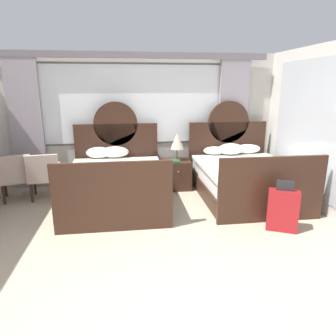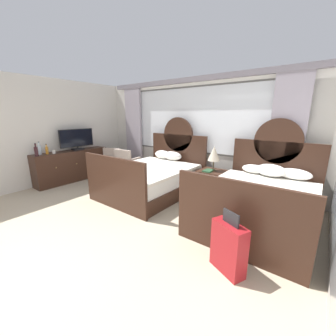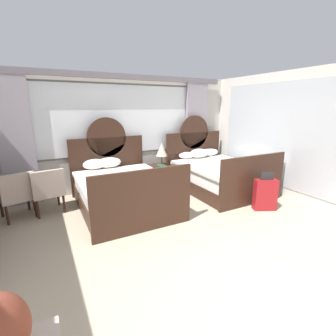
{
  "view_description": "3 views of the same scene",
  "coord_description": "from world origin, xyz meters",
  "px_view_note": "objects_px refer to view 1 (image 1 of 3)",
  "views": [
    {
      "loc": [
        -0.15,
        -2.07,
        2.04
      ],
      "look_at": [
        0.48,
        2.56,
        0.76
      ],
      "focal_mm": 32.32,
      "sensor_mm": 36.0,
      "label": 1
    },
    {
      "loc": [
        2.75,
        -0.4,
        1.8
      ],
      "look_at": [
        0.25,
        2.9,
        0.74
      ],
      "focal_mm": 22.3,
      "sensor_mm": 36.0,
      "label": 2
    },
    {
      "loc": [
        -1.71,
        -1.33,
        1.97
      ],
      "look_at": [
        0.61,
        3.04,
        0.71
      ],
      "focal_mm": 25.94,
      "sensor_mm": 36.0,
      "label": 3
    }
  ],
  "objects_px": {
    "suitcase_on_floor": "(283,210)",
    "armchair_by_window_left": "(44,173)",
    "bed_near_mirror": "(243,177)",
    "book_on_nightstand": "(175,161)",
    "nightstand_between_beds": "(176,174)",
    "table_lamp_on_nightstand": "(177,141)",
    "bed_near_window": "(116,183)",
    "armchair_by_window_centre": "(16,174)"
  },
  "relations": [
    {
      "from": "armchair_by_window_centre",
      "to": "suitcase_on_floor",
      "type": "relative_size",
      "value": 1.14
    },
    {
      "from": "armchair_by_window_centre",
      "to": "bed_near_mirror",
      "type": "bearing_deg",
      "value": -5.03
    },
    {
      "from": "bed_near_window",
      "to": "suitcase_on_floor",
      "type": "distance_m",
      "value": 2.8
    },
    {
      "from": "armchair_by_window_centre",
      "to": "nightstand_between_beds",
      "type": "bearing_deg",
      "value": 5.45
    },
    {
      "from": "nightstand_between_beds",
      "to": "table_lamp_on_nightstand",
      "type": "height_order",
      "value": "table_lamp_on_nightstand"
    },
    {
      "from": "bed_near_window",
      "to": "book_on_nightstand",
      "type": "distance_m",
      "value": 1.3
    },
    {
      "from": "suitcase_on_floor",
      "to": "book_on_nightstand",
      "type": "bearing_deg",
      "value": 122.54
    },
    {
      "from": "nightstand_between_beds",
      "to": "book_on_nightstand",
      "type": "bearing_deg",
      "value": -108.55
    },
    {
      "from": "bed_near_mirror",
      "to": "bed_near_window",
      "type": "bearing_deg",
      "value": -179.78
    },
    {
      "from": "bed_near_window",
      "to": "table_lamp_on_nightstand",
      "type": "xyz_separation_m",
      "value": [
        1.21,
        0.66,
        0.6
      ]
    },
    {
      "from": "book_on_nightstand",
      "to": "armchair_by_window_left",
      "type": "relative_size",
      "value": 0.3
    },
    {
      "from": "armchair_by_window_left",
      "to": "bed_near_mirror",
      "type": "bearing_deg",
      "value": -5.67
    },
    {
      "from": "bed_near_mirror",
      "to": "armchair_by_window_left",
      "type": "bearing_deg",
      "value": 174.33
    },
    {
      "from": "book_on_nightstand",
      "to": "suitcase_on_floor",
      "type": "relative_size",
      "value": 0.34
    },
    {
      "from": "nightstand_between_beds",
      "to": "armchair_by_window_left",
      "type": "height_order",
      "value": "armchair_by_window_left"
    },
    {
      "from": "book_on_nightstand",
      "to": "suitcase_on_floor",
      "type": "distance_m",
      "value": 2.36
    },
    {
      "from": "table_lamp_on_nightstand",
      "to": "bed_near_window",
      "type": "bearing_deg",
      "value": -151.27
    },
    {
      "from": "armchair_by_window_centre",
      "to": "suitcase_on_floor",
      "type": "distance_m",
      "value": 4.58
    },
    {
      "from": "bed_near_window",
      "to": "book_on_nightstand",
      "type": "xyz_separation_m",
      "value": [
        1.15,
        0.55,
        0.23
      ]
    },
    {
      "from": "bed_near_window",
      "to": "armchair_by_window_centre",
      "type": "bearing_deg",
      "value": 168.18
    },
    {
      "from": "bed_near_mirror",
      "to": "armchair_by_window_centre",
      "type": "relative_size",
      "value": 2.55
    },
    {
      "from": "table_lamp_on_nightstand",
      "to": "armchair_by_window_left",
      "type": "xyz_separation_m",
      "value": [
        -2.52,
        -0.29,
        -0.48
      ]
    },
    {
      "from": "suitcase_on_floor",
      "to": "armchair_by_window_left",
      "type": "bearing_deg",
      "value": 154.21
    },
    {
      "from": "suitcase_on_floor",
      "to": "bed_near_mirror",
      "type": "bearing_deg",
      "value": 91.46
    },
    {
      "from": "bed_near_window",
      "to": "table_lamp_on_nightstand",
      "type": "relative_size",
      "value": 3.99
    },
    {
      "from": "book_on_nightstand",
      "to": "suitcase_on_floor",
      "type": "bearing_deg",
      "value": -57.46
    },
    {
      "from": "bed_near_mirror",
      "to": "book_on_nightstand",
      "type": "relative_size",
      "value": 8.5
    },
    {
      "from": "table_lamp_on_nightstand",
      "to": "book_on_nightstand",
      "type": "xyz_separation_m",
      "value": [
        -0.06,
        -0.11,
        -0.37
      ]
    },
    {
      "from": "armchair_by_window_left",
      "to": "book_on_nightstand",
      "type": "bearing_deg",
      "value": 4.08
    },
    {
      "from": "bed_near_window",
      "to": "table_lamp_on_nightstand",
      "type": "height_order",
      "value": "bed_near_window"
    },
    {
      "from": "bed_near_window",
      "to": "armchair_by_window_left",
      "type": "height_order",
      "value": "bed_near_window"
    },
    {
      "from": "bed_near_mirror",
      "to": "suitcase_on_floor",
      "type": "height_order",
      "value": "bed_near_mirror"
    },
    {
      "from": "bed_near_mirror",
      "to": "nightstand_between_beds",
      "type": "bearing_deg",
      "value": 151.15
    },
    {
      "from": "bed_near_mirror",
      "to": "armchair_by_window_left",
      "type": "xyz_separation_m",
      "value": [
        -3.68,
        0.37,
        0.12
      ]
    },
    {
      "from": "bed_near_window",
      "to": "armchair_by_window_left",
      "type": "xyz_separation_m",
      "value": [
        -1.31,
        0.37,
        0.12
      ]
    },
    {
      "from": "bed_near_window",
      "to": "bed_near_mirror",
      "type": "bearing_deg",
      "value": 0.22
    },
    {
      "from": "book_on_nightstand",
      "to": "suitcase_on_floor",
      "type": "xyz_separation_m",
      "value": [
        1.26,
        -1.97,
        -0.29
      ]
    },
    {
      "from": "bed_near_window",
      "to": "nightstand_between_beds",
      "type": "xyz_separation_m",
      "value": [
        1.19,
        0.66,
        -0.08
      ]
    },
    {
      "from": "bed_near_window",
      "to": "armchair_by_window_centre",
      "type": "relative_size",
      "value": 2.55
    },
    {
      "from": "nightstand_between_beds",
      "to": "suitcase_on_floor",
      "type": "distance_m",
      "value": 2.42
    },
    {
      "from": "table_lamp_on_nightstand",
      "to": "armchair_by_window_left",
      "type": "relative_size",
      "value": 0.64
    },
    {
      "from": "bed_near_window",
      "to": "nightstand_between_beds",
      "type": "relative_size",
      "value": 3.78
    }
  ]
}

